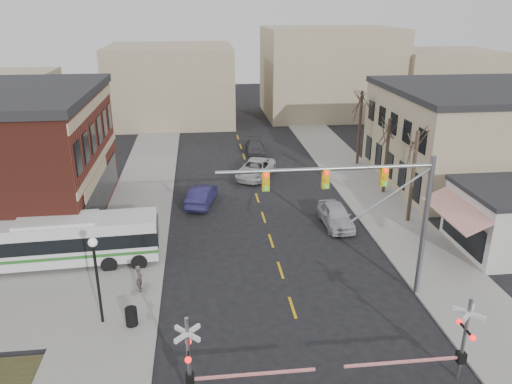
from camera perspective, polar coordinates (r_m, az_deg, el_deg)
ground at (r=25.66m, az=5.03°, el=-15.51°), size 160.00×160.00×0.00m
sidewalk_west at (r=43.23m, az=-12.78°, el=-0.16°), size 5.00×60.00×0.12m
sidewalk_east at (r=45.17m, az=11.90°, el=0.82°), size 5.00×60.00×0.12m
tan_building at (r=49.37m, az=26.27°, el=5.91°), size 20.30×15.30×8.50m
tree_east_a at (r=37.39m, az=17.48°, el=1.65°), size 0.28×0.28×6.75m
tree_east_b at (r=42.83m, az=14.69°, el=4.01°), size 0.28×0.28×6.30m
tree_east_c at (r=50.05m, az=11.75°, el=7.18°), size 0.28×0.28×7.20m
transit_bus at (r=32.52m, az=-21.53°, el=-5.18°), size 11.82×3.18×3.01m
traffic_signal_mast at (r=26.12m, az=13.16°, el=-0.77°), size 11.09×0.30×8.00m
rr_crossing_west at (r=20.85m, az=-6.44°, el=-18.62°), size 5.60×1.36×4.00m
rr_crossing_east at (r=23.22m, az=21.72°, el=-15.54°), size 5.60×1.36×4.00m
street_lamp at (r=25.42m, az=-17.88°, el=-7.80°), size 0.44×0.44×4.66m
trash_bin at (r=26.23m, az=-14.05°, el=-13.65°), size 0.60×0.60×0.95m
car_a at (r=36.48m, az=9.10°, el=-2.64°), size 1.98×4.73×1.60m
car_b at (r=40.03m, az=-6.22°, el=-0.36°), size 2.73×4.98×1.56m
car_c at (r=46.14m, az=-0.04°, el=2.67°), size 4.64×6.21×1.57m
car_d at (r=53.47m, az=-0.09°, el=5.11°), size 2.08×4.73×1.35m
pedestrian_near at (r=28.74m, az=-13.18°, el=-9.56°), size 0.47×0.63×1.55m
pedestrian_far at (r=32.24m, az=-16.39°, el=-6.29°), size 0.99×0.92×1.63m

